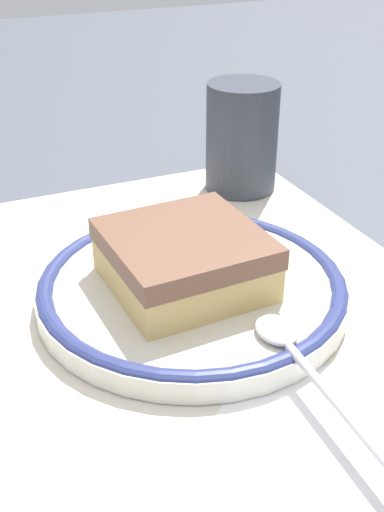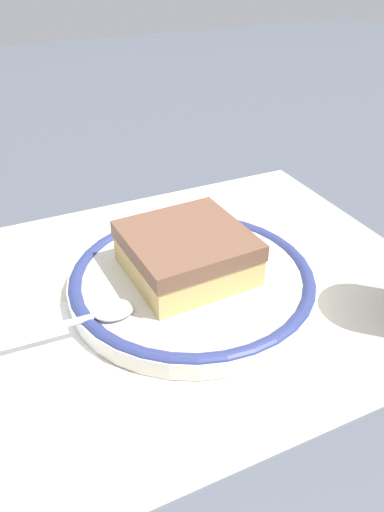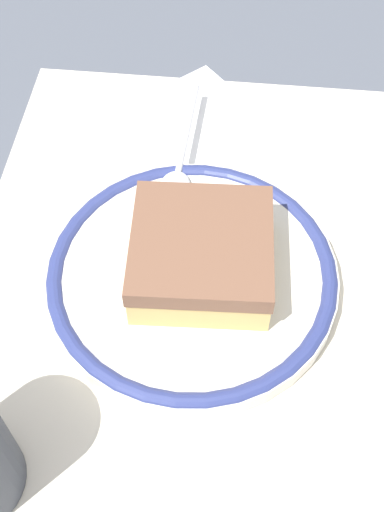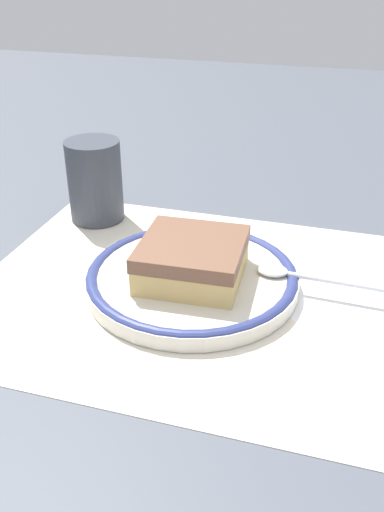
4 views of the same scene
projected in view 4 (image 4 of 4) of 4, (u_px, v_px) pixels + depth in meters
name	position (u px, v px, depth m)	size (l,w,h in m)	color
ground_plane	(197.00, 291.00, 0.57)	(2.40, 2.40, 0.00)	#4C515B
placemat	(197.00, 291.00, 0.57)	(0.45, 0.36, 0.00)	beige
plate	(192.00, 278.00, 0.57)	(0.22, 0.22, 0.02)	silver
cake_slice	(193.00, 257.00, 0.56)	(0.11, 0.10, 0.04)	#DBB76B
spoon	(296.00, 275.00, 0.56)	(0.14, 0.03, 0.01)	silver
cup	(95.00, 186.00, 0.70)	(0.07, 0.07, 0.10)	#383D47
napkin	(353.00, 303.00, 0.55)	(0.14, 0.13, 0.00)	white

